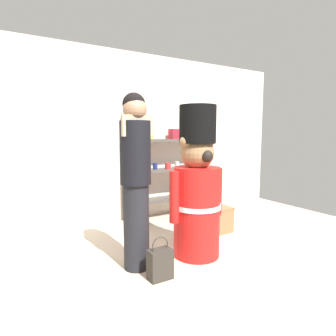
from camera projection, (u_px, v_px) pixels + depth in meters
The scene contains 7 objects.
ground_plane at pixel (198, 281), 2.61m from camera, with size 6.40×6.40×0.00m, color beige.
back_wall at pixel (113, 137), 4.34m from camera, with size 6.40×0.12×2.60m, color silver.
merchandise_shelf at pixel (162, 165), 4.57m from camera, with size 1.25×0.35×1.61m.
teddy_bear_guard at pixel (197, 190), 3.10m from camera, with size 0.68×0.53×1.65m.
person_shopper at pixel (136, 175), 2.77m from camera, with size 0.32×0.30×1.74m.
shopping_bag at pixel (160, 264), 2.63m from camera, with size 0.22×0.14×0.41m.
display_crate at pixel (215, 219), 3.92m from camera, with size 0.42×0.32×0.35m.
Camera 1 is at (-1.49, -1.99, 1.34)m, focal length 30.31 mm.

